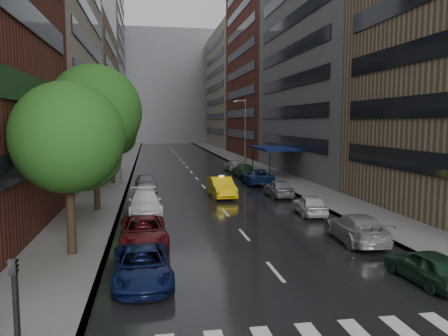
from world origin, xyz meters
The scene contains 17 objects.
ground centered at (0.00, 0.00, 0.00)m, with size 220.00×220.00×0.00m, color gray.
road centered at (0.00, 50.00, 0.01)m, with size 14.00×140.00×0.01m, color black.
sidewalk_left centered at (-9.00, 50.00, 0.07)m, with size 4.00×140.00×0.15m, color gray.
sidewalk_right centered at (9.00, 50.00, 0.07)m, with size 4.00×140.00×0.15m, color gray.
buildings_left centered at (-15.00, 58.79, 15.99)m, with size 8.00×108.00×38.00m.
buildings_right centered at (15.00, 56.70, 15.03)m, with size 8.05×109.10×36.00m.
building_far centered at (0.00, 118.00, 16.00)m, with size 40.00×14.00×32.00m, color slate.
tree_near centered at (-8.60, 7.51, 5.45)m, with size 5.00×5.00×7.97m.
tree_mid centered at (-8.60, 17.61, 6.83)m, with size 6.26×6.26×9.98m.
tree_far centered at (-8.60, 31.13, 5.41)m, with size 4.96×4.96×7.91m.
taxi centered at (0.75, 22.12, 0.81)m, with size 1.72×4.94×1.63m, color yellow.
parked_cars_left centered at (-5.40, 14.45, 0.72)m, with size 2.52×27.61×1.54m.
parked_cars_right centered at (5.40, 23.66, 0.73)m, with size 2.78×42.71×1.53m.
traffic_light centered at (-7.60, -4.29, 2.23)m, with size 0.18×0.15×3.45m.
street_lamp_left centered at (-7.72, 30.00, 4.89)m, with size 1.74×0.22×9.00m.
street_lamp_right centered at (7.72, 45.00, 4.89)m, with size 1.74×0.22×9.00m.
awning centered at (8.98, 35.00, 3.13)m, with size 4.00×8.00×3.12m.
Camera 1 is at (-5.04, -12.83, 6.17)m, focal length 35.00 mm.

